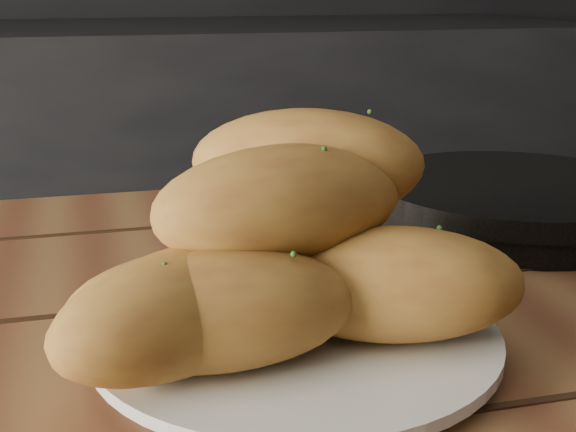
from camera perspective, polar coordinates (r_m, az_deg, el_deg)
The scene contains 3 objects.
plate at distance 0.54m, azimuth 0.55°, elevation -8.88°, with size 0.27×0.27×0.02m.
bread_rolls at distance 0.50m, azimuth -0.94°, elevation -2.62°, with size 0.32×0.26×0.14m.
skillet at distance 0.84m, azimuth 15.87°, elevation 1.01°, with size 0.42×0.29×0.05m.
Camera 1 is at (0.38, 0.06, 0.99)m, focal length 50.00 mm.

